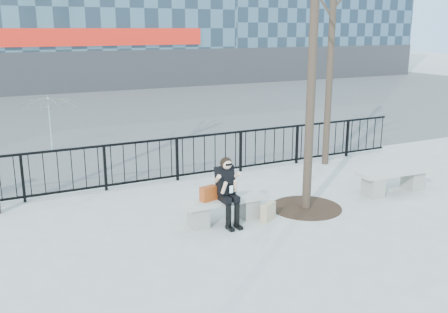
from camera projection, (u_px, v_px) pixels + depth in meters
name	position (u px, v px, depth m)	size (l,w,h in m)	color
ground	(224.00, 222.00, 9.86)	(120.00, 120.00, 0.00)	gray
street_surface	(77.00, 112.00, 22.83)	(60.00, 23.00, 0.01)	#474747
railing	(170.00, 160.00, 12.32)	(14.00, 0.06, 1.10)	black
tree_grate	(306.00, 207.00, 10.60)	(1.50, 1.50, 0.02)	black
bench_main	(224.00, 207.00, 9.78)	(1.65, 0.46, 0.49)	slate
bench_second	(394.00, 178.00, 11.55)	(1.84, 0.51, 0.55)	slate
seated_woman	(228.00, 192.00, 9.55)	(0.50, 0.64, 1.34)	black
handbag	(209.00, 193.00, 9.58)	(0.34, 0.16, 0.28)	#943912
shopping_bag	(268.00, 212.00, 9.88)	(0.38, 0.14, 0.36)	tan
vendor_umbrella	(51.00, 124.00, 15.27)	(1.91, 1.95, 1.75)	yellow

